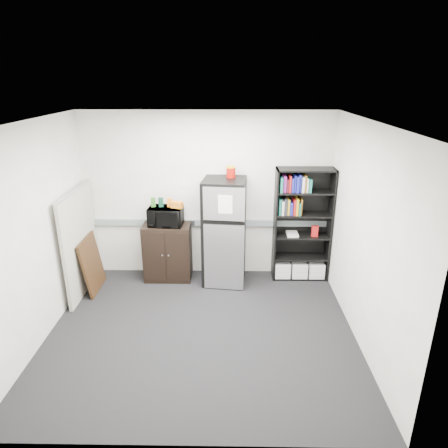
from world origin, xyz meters
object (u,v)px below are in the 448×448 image
(bookshelf, at_px, (302,226))
(refrigerator, at_px, (224,232))
(microwave, at_px, (166,216))
(cabinet, at_px, (168,252))
(cubicle_partition, at_px, (80,242))

(bookshelf, relative_size, refrigerator, 1.08)
(microwave, bearing_deg, cabinet, 93.35)
(cubicle_partition, bearing_deg, bookshelf, 8.06)
(cabinet, bearing_deg, cubicle_partition, -161.42)
(bookshelf, distance_m, cabinet, 2.22)
(cabinet, relative_size, refrigerator, 0.55)
(cubicle_partition, distance_m, microwave, 1.35)
(microwave, bearing_deg, cubicle_partition, -158.73)
(bookshelf, relative_size, microwave, 3.48)
(cabinet, bearing_deg, bookshelf, 1.70)
(bookshelf, xyz_separation_m, cabinet, (-2.18, -0.06, -0.44))
(refrigerator, bearing_deg, cabinet, -178.46)
(cabinet, xyz_separation_m, microwave, (0.00, -0.02, 0.62))
(cabinet, bearing_deg, microwave, -90.00)
(microwave, bearing_deg, refrigerator, -0.61)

